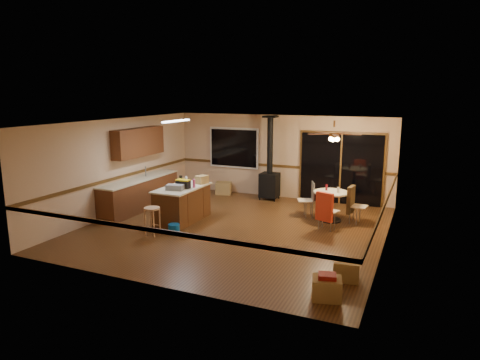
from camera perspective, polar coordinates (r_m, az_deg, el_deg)
The scene contains 35 objects.
floor at distance 10.65m, azimuth -0.65°, elevation -6.37°, with size 7.00×7.00×0.00m, color #4E2E15.
ceiling at distance 10.15m, azimuth -0.69°, elevation 7.73°, with size 7.00×7.00×0.00m, color silver.
wall_back at distance 13.54m, azimuth 5.44°, elevation 3.13°, with size 7.00×7.00×0.00m, color tan.
wall_front at distance 7.36m, azimuth -11.98°, elevation -4.33°, with size 7.00×7.00×0.00m, color tan.
wall_left at distance 12.16m, azimuth -15.88°, elevation 1.76°, with size 7.00×7.00×0.00m, color tan.
wall_right at distance 9.46m, azimuth 19.03°, elevation -1.16°, with size 7.00×7.00×0.00m, color tan.
chair_rail at distance 10.38m, azimuth -0.66°, elevation -1.12°, with size 7.00×7.00×0.08m, color #523514, non-canonical shape.
window at distance 14.04m, azimuth -0.83°, elevation 4.30°, with size 1.72×0.10×1.32m, color black.
sliding_door at distance 13.07m, azimuth 13.29°, elevation 1.45°, with size 2.52×0.10×2.10m, color black.
lower_cabinets at distance 12.54m, azimuth -13.15°, elevation -1.87°, with size 0.60×3.00×0.86m, color #592D16.
countertop at distance 12.44m, azimuth -13.25°, elevation 0.14°, with size 0.64×3.04×0.04m, color beige.
upper_cabinets at distance 12.52m, azimuth -13.38°, elevation 4.94°, with size 0.35×2.00×0.80m, color #592D16.
kitchen_island at distance 11.20m, azimuth -7.68°, elevation -3.16°, with size 0.88×1.68×0.90m.
wood_stove at distance 13.28m, azimuth 3.97°, elevation 0.48°, with size 0.55×0.50×2.52m.
ceiling_fan at distance 11.03m, azimuth 12.40°, elevation 5.75°, with size 0.24×0.24×0.55m.
fluorescent_strip at distance 11.27m, azimuth -8.49°, elevation 7.79°, with size 0.10×1.20×0.04m, color white.
toolbox_grey at distance 10.77m, azimuth -8.67°, elevation -0.97°, with size 0.43×0.24×0.13m, color slate.
toolbox_black at distance 10.94m, azimuth -7.59°, elevation -0.58°, with size 0.35×0.18×0.19m, color black.
toolbox_yellow_lid at distance 10.92m, azimuth -7.60°, elevation -0.01°, with size 0.36×0.19×0.03m, color gold.
box_on_island at distance 11.44m, azimuth -5.13°, elevation 0.06°, with size 0.23×0.32×0.21m, color olive.
bottle_dark at distance 11.17m, azimuth -7.88°, elevation -0.10°, with size 0.08×0.08×0.28m, color black.
bottle_pink at distance 10.96m, azimuth -6.16°, elevation -0.46°, with size 0.07×0.07×0.22m, color #D84C8C.
bottle_white at distance 11.40m, azimuth -7.18°, elevation -0.06°, with size 0.07×0.07×0.20m, color white.
bar_stool at distance 10.21m, azimuth -11.60°, elevation -5.43°, with size 0.37×0.37×0.67m, color tan.
blue_bucket at distance 10.32m, azimuth -8.80°, elevation -6.44°, with size 0.27×0.27×0.23m, color #0C59B1.
dining_table at distance 11.32m, azimuth 12.03°, elevation -2.74°, with size 0.91×0.91×0.78m.
glass_red at distance 11.37m, azimuth 11.46°, elevation -0.96°, with size 0.06×0.06×0.16m, color #590C14.
glass_cream at distance 11.16m, azimuth 12.95°, elevation -1.30°, with size 0.06×0.06×0.14m, color beige.
chair_left at distance 11.56m, azimuth 9.26°, elevation -2.04°, with size 0.52×0.52×0.51m.
chair_near at distance 10.46m, azimuth 11.27°, elevation -3.52°, with size 0.55×0.57×0.70m.
chair_right at distance 11.28m, azimuth 14.69°, elevation -2.58°, with size 0.50×0.47×0.70m.
box_under_window at distance 14.05m, azimuth -2.21°, elevation -1.09°, with size 0.50×0.40×0.40m, color olive.
box_corner_a at distance 7.27m, azimuth 11.48°, elevation -14.00°, with size 0.47×0.39×0.35m, color olive.
box_corner_b at distance 8.01m, azimuth 14.00°, elevation -11.60°, with size 0.44×0.38×0.36m, color olive.
box_small_red at distance 7.18m, azimuth 11.55°, elevation -12.45°, with size 0.28×0.24×0.08m, color maroon.
Camera 1 is at (4.17, -9.23, 3.29)m, focal length 32.00 mm.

